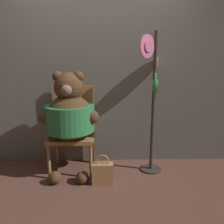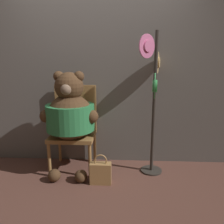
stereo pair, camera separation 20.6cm
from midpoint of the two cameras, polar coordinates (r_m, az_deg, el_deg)
The scene contains 6 objects.
ground_plane at distance 2.76m, azimuth -6.55°, elevation -18.51°, with size 14.00×14.00×0.00m, color brown.
wall_back at distance 3.10m, azimuth -5.98°, elevation 11.68°, with size 8.00×0.10×2.74m.
chair at distance 3.02m, azimuth -12.13°, elevation -3.59°, with size 0.58×0.52×1.13m.
teddy_bear at distance 2.79m, azimuth -13.06°, elevation -0.77°, with size 0.74×0.65×1.33m.
hat_display_rack at distance 2.78m, azimuth 8.53°, elevation 4.08°, with size 0.37×0.61×1.80m.
handbag_on_ground at distance 2.71m, azimuth -4.73°, elevation -15.65°, with size 0.25×0.11×0.37m.
Camera 1 is at (0.14, -2.35, 1.43)m, focal length 35.00 mm.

